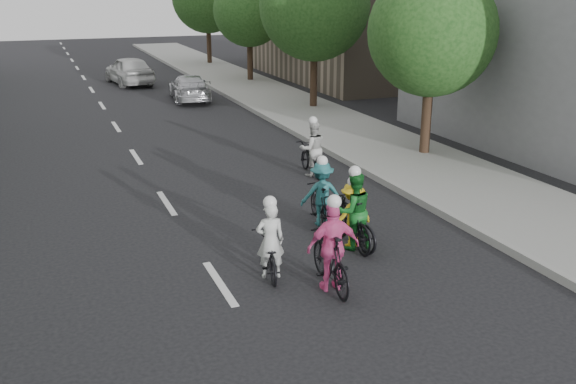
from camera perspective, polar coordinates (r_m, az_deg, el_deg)
ground at (r=12.30m, az=-6.09°, el=-8.08°), size 120.00×120.00×0.00m
sidewalk_right at (r=23.95m, az=5.93°, el=5.10°), size 4.00×80.00×0.15m
curb_right at (r=23.13m, az=1.61°, el=4.77°), size 0.18×80.00×0.18m
bldg_se at (r=39.49m, az=7.17°, el=15.87°), size 10.00×14.00×8.00m
tree_r_0 at (r=20.89m, az=12.69°, el=13.69°), size 4.00×4.00×5.97m
tree_r_1 at (r=28.76m, az=2.37°, el=16.27°), size 4.80×4.80×6.93m
tree_r_2 at (r=37.18m, az=-3.48°, el=15.79°), size 4.00×4.00×5.97m
cyclist_0 at (r=13.65m, az=5.73°, el=-2.20°), size 0.83×1.86×1.83m
cyclist_1 at (r=11.80m, az=3.90°, el=-5.53°), size 1.03×1.89×1.85m
cyclist_2 at (r=12.35m, az=-1.69°, el=-5.18°), size 0.81×1.62×1.64m
cyclist_3 at (r=14.95m, az=2.94°, el=-0.51°), size 1.06×1.63×1.67m
cyclist_4 at (r=18.85m, az=2.14°, el=3.37°), size 0.82×1.80×1.77m
cyclist_5 at (r=13.82m, az=5.62°, el=-2.43°), size 0.97×1.96×1.57m
follow_car_lead at (r=31.72m, az=-8.76°, el=9.15°), size 2.15×4.38×1.22m
follow_car_trail at (r=37.58m, az=-13.94°, el=10.47°), size 2.46×4.82×1.57m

